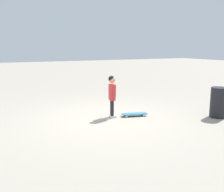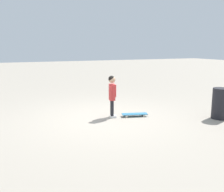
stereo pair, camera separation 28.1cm
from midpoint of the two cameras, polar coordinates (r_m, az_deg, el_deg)
ground_plane at (r=6.41m, az=-3.11°, el=-5.06°), size 50.00×50.00×0.00m
child_person at (r=6.37m, az=-1.25°, el=0.93°), size 0.31×0.30×1.06m
skateboard at (r=6.62m, az=3.80°, el=-4.01°), size 0.36×0.68×0.07m
trash_bin at (r=6.92m, az=21.60°, el=-1.35°), size 0.41×0.41×0.77m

